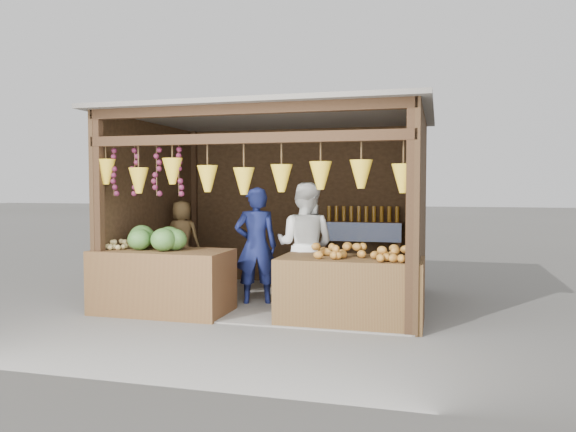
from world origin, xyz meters
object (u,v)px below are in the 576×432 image
object	(u,v)px
counter_right	(350,290)
woman_standing	(305,245)
vendor_seated	(182,237)
man_standing	(256,246)
counter_left	(162,281)

from	to	relation	value
counter_right	woman_standing	bearing A→B (deg)	135.90
vendor_seated	counter_right	bearing A→B (deg)	155.13
man_standing	vendor_seated	size ratio (longest dim) A/B	1.43
counter_right	woman_standing	xyz separation A→B (m)	(-0.72, 0.70, 0.45)
counter_left	vendor_seated	size ratio (longest dim) A/B	1.53
man_standing	woman_standing	size ratio (longest dim) A/B	0.96
counter_right	man_standing	world-z (taller)	man_standing
counter_left	man_standing	size ratio (longest dim) A/B	1.07
man_standing	vendor_seated	distance (m)	1.50
counter_left	man_standing	world-z (taller)	man_standing
counter_left	vendor_seated	distance (m)	1.50
counter_right	man_standing	distance (m)	1.66
vendor_seated	counter_left	bearing A→B (deg)	105.26
counter_left	woman_standing	distance (m)	1.94
counter_right	woman_standing	size ratio (longest dim) A/B	1.01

